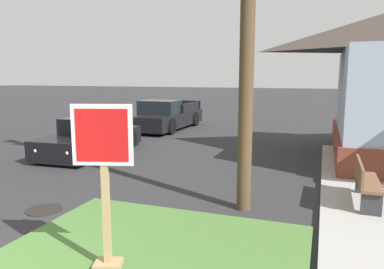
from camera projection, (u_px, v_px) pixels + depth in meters
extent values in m
cube|color=#9E9B93|center=(384.00, 221.00, 6.61)|extent=(2.20, 14.14, 0.12)
cube|color=#A3845B|center=(105.00, 191.00, 4.81)|extent=(0.11, 0.11, 2.15)
cube|color=#A3845B|center=(108.00, 264.00, 4.97)|extent=(0.43, 0.37, 0.08)
cube|color=white|center=(102.00, 135.00, 4.64)|extent=(0.76, 0.24, 0.79)
cube|color=red|center=(102.00, 135.00, 4.63)|extent=(0.65, 0.21, 0.67)
cylinder|color=black|center=(44.00, 210.00, 7.30)|extent=(0.70, 0.70, 0.02)
cube|color=black|center=(91.00, 142.00, 12.59)|extent=(2.04, 4.29, 0.64)
cube|color=black|center=(93.00, 125.00, 12.70)|extent=(1.66, 2.01, 0.56)
cylinder|color=black|center=(92.00, 154.00, 11.13)|extent=(0.25, 0.63, 0.62)
cylinder|color=black|center=(45.00, 150.00, 11.62)|extent=(0.25, 0.63, 0.62)
cylinder|color=black|center=(131.00, 140.00, 13.59)|extent=(0.25, 0.63, 0.62)
cylinder|color=black|center=(90.00, 137.00, 14.08)|extent=(0.25, 0.63, 0.62)
sphere|color=white|center=(68.00, 153.00, 10.48)|extent=(0.14, 0.14, 0.14)
sphere|color=red|center=(132.00, 132.00, 14.37)|extent=(0.12, 0.12, 0.12)
sphere|color=white|center=(36.00, 151.00, 10.80)|extent=(0.14, 0.14, 0.14)
sphere|color=red|center=(107.00, 131.00, 14.68)|extent=(0.12, 0.12, 0.12)
cube|color=black|center=(166.00, 119.00, 18.45)|extent=(2.12, 5.24, 0.68)
cube|color=black|center=(160.00, 107.00, 17.67)|extent=(1.81, 1.39, 0.68)
cube|color=black|center=(190.00, 107.00, 18.86)|extent=(0.14, 2.19, 0.44)
cube|color=black|center=(157.00, 106.00, 19.54)|extent=(0.14, 2.19, 0.44)
cube|color=black|center=(185.00, 104.00, 20.72)|extent=(1.82, 0.13, 0.44)
cylinder|color=black|center=(171.00, 126.00, 16.69)|extent=(0.27, 0.76, 0.76)
cylinder|color=black|center=(134.00, 124.00, 17.36)|extent=(0.27, 0.76, 0.76)
cylinder|color=black|center=(195.00, 119.00, 19.57)|extent=(0.27, 0.76, 0.76)
cylinder|color=black|center=(162.00, 117.00, 20.24)|extent=(0.27, 0.76, 0.76)
cube|color=brown|center=(369.00, 182.00, 7.28)|extent=(0.41, 1.52, 0.06)
cube|color=brown|center=(359.00, 171.00, 7.30)|extent=(0.06, 1.52, 0.38)
cube|color=#2D2D33|center=(371.00, 205.00, 6.68)|extent=(0.36, 0.06, 0.41)
cube|color=#2D2D33|center=(365.00, 184.00, 7.94)|extent=(0.36, 0.06, 0.41)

